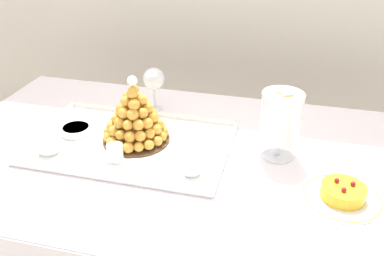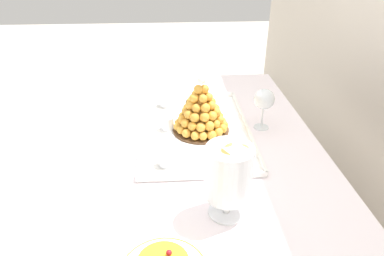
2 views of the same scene
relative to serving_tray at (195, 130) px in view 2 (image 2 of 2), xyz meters
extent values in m
cylinder|color=brown|center=(-0.54, -0.39, -0.41)|extent=(0.04, 0.04, 0.77)
cylinder|color=brown|center=(-0.54, 0.38, -0.41)|extent=(0.04, 0.04, 0.77)
cube|color=brown|center=(0.22, -0.01, -0.02)|extent=(1.65, 0.89, 0.02)
cube|color=white|center=(0.22, -0.01, -0.01)|extent=(1.71, 0.95, 0.00)
cube|color=white|center=(0.22, -0.48, -0.13)|extent=(1.71, 0.01, 0.24)
cube|color=white|center=(0.22, 0.47, -0.13)|extent=(1.71, 0.01, 0.24)
cube|color=white|center=(-0.63, -0.01, -0.13)|extent=(0.01, 0.95, 0.24)
cube|color=white|center=(0.00, 0.00, 0.00)|extent=(0.64, 0.42, 0.01)
cube|color=white|center=(0.00, -0.21, 0.01)|extent=(0.64, 0.01, 0.02)
cube|color=white|center=(0.00, 0.21, 0.01)|extent=(0.64, 0.01, 0.02)
cube|color=white|center=(-0.32, 0.00, 0.01)|extent=(0.01, 0.42, 0.02)
cube|color=white|center=(0.32, 0.00, 0.01)|extent=(0.01, 0.42, 0.02)
cylinder|color=white|center=(0.00, 0.00, 0.00)|extent=(0.39, 0.39, 0.00)
cylinder|color=#4C331E|center=(0.01, 0.02, 0.01)|extent=(0.22, 0.22, 0.01)
cone|color=#BE7E2C|center=(0.01, 0.02, 0.10)|extent=(0.15, 0.15, 0.18)
sphere|color=gold|center=(0.10, 0.02, 0.03)|extent=(0.03, 0.03, 0.03)
sphere|color=gold|center=(0.09, 0.05, 0.03)|extent=(0.04, 0.04, 0.04)
sphere|color=gold|center=(0.08, 0.08, 0.03)|extent=(0.03, 0.03, 0.03)
sphere|color=gold|center=(0.05, 0.10, 0.03)|extent=(0.04, 0.04, 0.04)
sphere|color=gold|center=(0.02, 0.11, 0.03)|extent=(0.04, 0.04, 0.04)
sphere|color=gold|center=(-0.02, 0.11, 0.03)|extent=(0.04, 0.04, 0.04)
sphere|color=gold|center=(-0.04, 0.09, 0.03)|extent=(0.03, 0.03, 0.03)
sphere|color=gold|center=(-0.07, 0.07, 0.03)|extent=(0.04, 0.04, 0.04)
sphere|color=gold|center=(-0.08, 0.04, 0.03)|extent=(0.03, 0.03, 0.03)
sphere|color=gold|center=(-0.08, 0.01, 0.03)|extent=(0.04, 0.04, 0.04)
sphere|color=gold|center=(-0.07, -0.03, 0.03)|extent=(0.04, 0.04, 0.04)
sphere|color=gold|center=(-0.04, -0.05, 0.03)|extent=(0.04, 0.04, 0.04)
sphere|color=gold|center=(-0.02, -0.06, 0.03)|extent=(0.03, 0.03, 0.03)
sphere|color=gold|center=(0.02, -0.07, 0.03)|extent=(0.04, 0.04, 0.04)
sphere|color=gold|center=(0.05, -0.06, 0.03)|extent=(0.03, 0.03, 0.03)
sphere|color=gold|center=(0.08, -0.04, 0.03)|extent=(0.03, 0.03, 0.03)
sphere|color=gold|center=(0.09, -0.01, 0.03)|extent=(0.03, 0.03, 0.03)
sphere|color=gold|center=(0.08, 0.05, 0.06)|extent=(0.04, 0.04, 0.04)
sphere|color=gold|center=(0.06, 0.08, 0.06)|extent=(0.03, 0.03, 0.03)
sphere|color=gold|center=(0.03, 0.09, 0.06)|extent=(0.03, 0.03, 0.03)
sphere|color=gold|center=(0.00, 0.10, 0.06)|extent=(0.03, 0.03, 0.03)
sphere|color=gold|center=(-0.03, 0.09, 0.06)|extent=(0.03, 0.03, 0.03)
sphere|color=gold|center=(-0.05, 0.06, 0.06)|extent=(0.04, 0.04, 0.04)
sphere|color=gold|center=(-0.06, 0.03, 0.06)|extent=(0.04, 0.04, 0.04)
sphere|color=gold|center=(-0.06, 0.00, 0.06)|extent=(0.04, 0.04, 0.04)
sphere|color=gold|center=(-0.04, -0.03, 0.06)|extent=(0.04, 0.04, 0.04)
sphere|color=gold|center=(-0.01, -0.05, 0.06)|extent=(0.03, 0.03, 0.03)
sphere|color=gold|center=(0.02, -0.05, 0.06)|extent=(0.04, 0.04, 0.04)
sphere|color=gold|center=(0.05, -0.04, 0.06)|extent=(0.04, 0.04, 0.04)
sphere|color=gold|center=(0.07, -0.02, 0.06)|extent=(0.03, 0.03, 0.03)
sphere|color=gold|center=(0.08, 0.01, 0.06)|extent=(0.04, 0.04, 0.04)
sphere|color=gold|center=(0.05, 0.06, 0.09)|extent=(0.04, 0.04, 0.04)
sphere|color=gold|center=(0.03, 0.08, 0.09)|extent=(0.04, 0.04, 0.04)
sphere|color=gold|center=(-0.01, 0.08, 0.09)|extent=(0.04, 0.04, 0.04)
sphere|color=gold|center=(-0.03, 0.06, 0.09)|extent=(0.03, 0.03, 0.03)
sphere|color=gold|center=(-0.05, 0.03, 0.09)|extent=(0.03, 0.03, 0.03)
sphere|color=gold|center=(-0.04, 0.00, 0.09)|extent=(0.03, 0.03, 0.03)
sphere|color=gold|center=(-0.02, -0.03, 0.09)|extent=(0.04, 0.04, 0.04)
sphere|color=gold|center=(0.01, -0.04, 0.09)|extent=(0.03, 0.03, 0.03)
sphere|color=gold|center=(0.04, -0.03, 0.09)|extent=(0.04, 0.04, 0.04)
sphere|color=gold|center=(0.06, 0.00, 0.09)|extent=(0.04, 0.04, 0.04)
sphere|color=gold|center=(0.07, 0.03, 0.09)|extent=(0.04, 0.04, 0.04)
sphere|color=gold|center=(0.03, 0.06, 0.12)|extent=(0.03, 0.03, 0.03)
sphere|color=gold|center=(0.00, 0.06, 0.12)|extent=(0.03, 0.03, 0.03)
sphere|color=gold|center=(-0.03, 0.04, 0.12)|extent=(0.03, 0.03, 0.03)
sphere|color=gold|center=(-0.03, 0.01, 0.12)|extent=(0.03, 0.03, 0.03)
sphere|color=gold|center=(-0.01, -0.02, 0.12)|extent=(0.04, 0.04, 0.04)
sphere|color=gold|center=(0.02, -0.02, 0.12)|extent=(0.04, 0.04, 0.04)
sphere|color=gold|center=(0.05, 0.00, 0.12)|extent=(0.03, 0.03, 0.03)
sphere|color=gold|center=(0.05, 0.03, 0.12)|extent=(0.04, 0.04, 0.04)
sphere|color=gold|center=(0.01, 0.05, 0.15)|extent=(0.03, 0.03, 0.03)
sphere|color=gold|center=(-0.02, 0.04, 0.15)|extent=(0.04, 0.04, 0.04)
sphere|color=gold|center=(-0.01, 0.00, 0.15)|extent=(0.03, 0.03, 0.03)
sphere|color=gold|center=(0.02, 0.00, 0.15)|extent=(0.04, 0.04, 0.04)
sphere|color=gold|center=(0.04, 0.03, 0.15)|extent=(0.03, 0.03, 0.03)
sphere|color=gold|center=(0.01, 0.03, 0.18)|extent=(0.03, 0.03, 0.03)
sphere|color=gold|center=(0.01, 0.01, 0.18)|extent=(0.04, 0.04, 0.04)
sphere|color=white|center=(0.01, 0.02, 0.22)|extent=(0.03, 0.03, 0.03)
cylinder|color=silver|center=(-0.24, -0.12, 0.03)|extent=(0.06, 0.06, 0.05)
cylinder|color=gold|center=(-0.24, -0.12, 0.01)|extent=(0.06, 0.06, 0.02)
cylinder|color=#EAC166|center=(-0.24, -0.12, 0.03)|extent=(0.06, 0.06, 0.02)
sphere|color=brown|center=(-0.23, -0.11, 0.04)|extent=(0.02, 0.02, 0.02)
cylinder|color=silver|center=(-0.01, -0.11, 0.03)|extent=(0.05, 0.05, 0.05)
cylinder|color=gold|center=(-0.01, -0.11, 0.01)|extent=(0.05, 0.05, 0.02)
cylinder|color=#EAC166|center=(-0.01, -0.11, 0.03)|extent=(0.05, 0.05, 0.02)
sphere|color=brown|center=(-0.01, -0.11, 0.05)|extent=(0.01, 0.01, 0.01)
cylinder|color=silver|center=(0.24, -0.12, 0.03)|extent=(0.05, 0.05, 0.05)
cylinder|color=#F4EAC6|center=(0.24, -0.12, 0.01)|extent=(0.05, 0.05, 0.02)
cylinder|color=white|center=(0.24, -0.12, 0.03)|extent=(0.05, 0.05, 0.01)
sphere|color=brown|center=(0.23, -0.11, 0.04)|extent=(0.01, 0.01, 0.01)
cylinder|color=white|center=(-0.21, 0.02, 0.01)|extent=(0.10, 0.10, 0.02)
cylinder|color=#F2CC59|center=(-0.21, 0.02, 0.02)|extent=(0.09, 0.09, 0.00)
cylinder|color=white|center=(0.47, 0.05, 0.00)|extent=(0.10, 0.10, 0.01)
cylinder|color=white|center=(0.47, 0.05, 0.03)|extent=(0.02, 0.02, 0.06)
cylinder|color=white|center=(0.47, 0.05, 0.14)|extent=(0.13, 0.13, 0.15)
cylinder|color=#E54C47|center=(0.49, 0.05, 0.08)|extent=(0.05, 0.04, 0.04)
cylinder|color=#E54C47|center=(0.46, 0.07, 0.08)|extent=(0.05, 0.05, 0.04)
cylinder|color=#9ED860|center=(0.47, 0.04, 0.08)|extent=(0.06, 0.05, 0.05)
cylinder|color=brown|center=(0.50, 0.06, 0.10)|extent=(0.05, 0.05, 0.05)
cylinder|color=#D199D8|center=(0.47, 0.06, 0.10)|extent=(0.05, 0.05, 0.06)
cylinder|color=pink|center=(0.46, 0.04, 0.10)|extent=(0.05, 0.05, 0.04)
cylinder|color=#D199D8|center=(0.49, 0.03, 0.10)|extent=(0.05, 0.05, 0.05)
cylinder|color=brown|center=(0.49, 0.07, 0.12)|extent=(0.07, 0.04, 0.07)
cylinder|color=#72B2E0|center=(0.46, 0.06, 0.12)|extent=(0.06, 0.05, 0.05)
cylinder|color=pink|center=(0.47, 0.04, 0.12)|extent=(0.05, 0.05, 0.05)
cylinder|color=#E54C47|center=(0.49, 0.05, 0.12)|extent=(0.06, 0.04, 0.06)
cylinder|color=#9ED860|center=(0.46, 0.07, 0.14)|extent=(0.05, 0.04, 0.05)
cylinder|color=#E54C47|center=(0.44, 0.06, 0.14)|extent=(0.05, 0.05, 0.05)
cylinder|color=#9ED860|center=(0.48, 0.04, 0.14)|extent=(0.05, 0.05, 0.02)
cylinder|color=pink|center=(0.49, 0.05, 0.14)|extent=(0.06, 0.04, 0.06)
cylinder|color=#E54C47|center=(0.47, 0.06, 0.16)|extent=(0.05, 0.05, 0.04)
cylinder|color=#9ED860|center=(0.46, 0.02, 0.16)|extent=(0.05, 0.05, 0.04)
cylinder|color=#D199D8|center=(0.49, 0.06, 0.16)|extent=(0.05, 0.05, 0.03)
cylinder|color=#E54C47|center=(0.44, 0.06, 0.18)|extent=(0.05, 0.05, 0.04)
cylinder|color=#D199D8|center=(0.47, 0.04, 0.18)|extent=(0.06, 0.05, 0.06)
cylinder|color=brown|center=(0.50, 0.05, 0.18)|extent=(0.05, 0.05, 0.05)
cylinder|color=yellow|center=(0.47, 0.08, 0.18)|extent=(0.05, 0.04, 0.05)
cylinder|color=#F9A54C|center=(0.45, 0.05, 0.20)|extent=(0.05, 0.05, 0.05)
cylinder|color=#F9A54C|center=(0.48, 0.05, 0.20)|extent=(0.06, 0.05, 0.06)
cylinder|color=#9ED860|center=(0.47, 0.09, 0.20)|extent=(0.05, 0.05, 0.05)
sphere|color=#A51923|center=(0.65, -0.11, 0.04)|extent=(0.01, 0.01, 0.01)
cylinder|color=silver|center=(-0.01, 0.27, 0.00)|extent=(0.06, 0.06, 0.00)
cylinder|color=silver|center=(-0.01, 0.27, 0.04)|extent=(0.01, 0.01, 0.09)
sphere|color=silver|center=(-0.01, 0.27, 0.12)|extent=(0.08, 0.08, 0.08)
camera|label=1|loc=(0.50, -1.12, 0.73)|focal=39.59mm
camera|label=2|loc=(1.19, -0.09, 0.68)|focal=31.89mm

